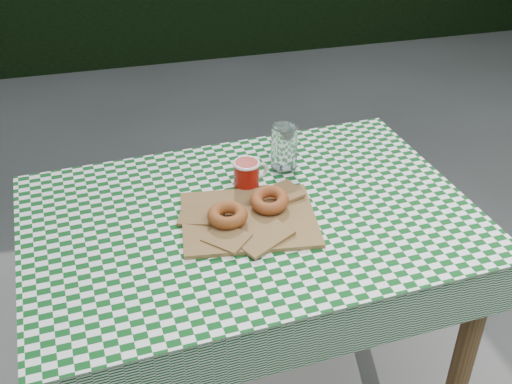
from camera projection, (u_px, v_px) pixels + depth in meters
ground at (295, 360)px, 2.18m from camera, size 60.00×60.00×0.00m
table at (251, 321)px, 1.82m from camera, size 1.19×0.84×0.75m
tablecloth at (250, 216)px, 1.61m from camera, size 1.21×0.86×0.01m
paper_bag at (249, 218)px, 1.58m from camera, size 0.37×0.31×0.02m
bagel_front at (228, 215)px, 1.55m from camera, size 0.14×0.14×0.03m
bagel_back at (270, 200)px, 1.61m from camera, size 0.14×0.14×0.03m
coffee_mug at (247, 175)px, 1.70m from camera, size 0.17×0.17×0.08m
drinking_glass at (284, 148)px, 1.77m from camera, size 0.10×0.10×0.14m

